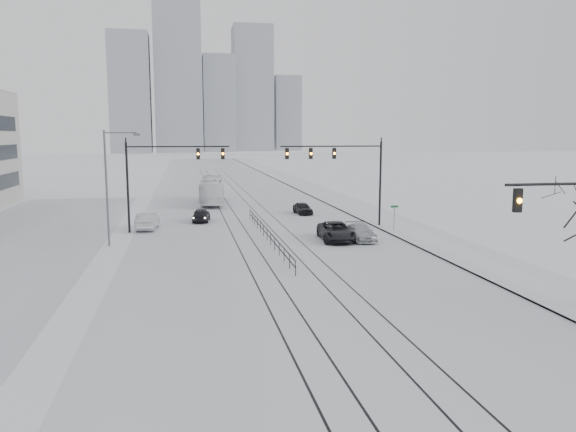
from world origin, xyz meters
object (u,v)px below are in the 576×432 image
object	(u,v)px
sedan_nb_far	(303,208)
sedan_sb_inner	(201,215)
sedan_nb_front	(336,232)
sedan_sb_outer	(148,221)
sedan_nb_right	(361,233)
box_truck	(212,191)

from	to	relation	value
sedan_nb_far	sedan_sb_inner	bearing A→B (deg)	-167.57
sedan_sb_inner	sedan_nb_far	xyz separation A→B (m)	(11.13, 3.47, -0.04)
sedan_nb_far	sedan_nb_front	bearing A→B (deg)	-96.85
sedan_sb_outer	sedan_nb_front	bearing A→B (deg)	156.80
sedan_nb_right	sedan_nb_far	world-z (taller)	sedan_nb_right
sedan_nb_front	sedan_sb_inner	bearing A→B (deg)	134.90
sedan_nb_far	sedan_sb_outer	bearing A→B (deg)	-160.79
box_truck	sedan_nb_far	bearing A→B (deg)	134.06
sedan_sb_outer	sedan_nb_far	size ratio (longest dim) A/B	1.24
sedan_sb_outer	sedan_nb_far	xyz separation A→B (m)	(16.13, 7.21, -0.13)
sedan_nb_front	sedan_nb_right	size ratio (longest dim) A/B	1.21
sedan_sb_outer	sedan_nb_right	xyz separation A→B (m)	(17.62, -8.82, -0.12)
sedan_nb_front	box_truck	bearing A→B (deg)	111.92
sedan_nb_right	box_truck	bearing A→B (deg)	113.27
sedan_sb_inner	sedan_sb_outer	distance (m)	6.25
sedan_sb_inner	sedan_nb_far	world-z (taller)	sedan_sb_inner
sedan_nb_front	sedan_nb_right	world-z (taller)	sedan_nb_front
sedan_sb_inner	sedan_nb_far	bearing A→B (deg)	-155.57
sedan_nb_front	sedan_nb_right	distance (m)	2.06
sedan_sb_inner	sedan_nb_front	size ratio (longest dim) A/B	0.73
sedan_nb_far	box_truck	size ratio (longest dim) A/B	0.31
box_truck	sedan_sb_inner	bearing A→B (deg)	87.31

